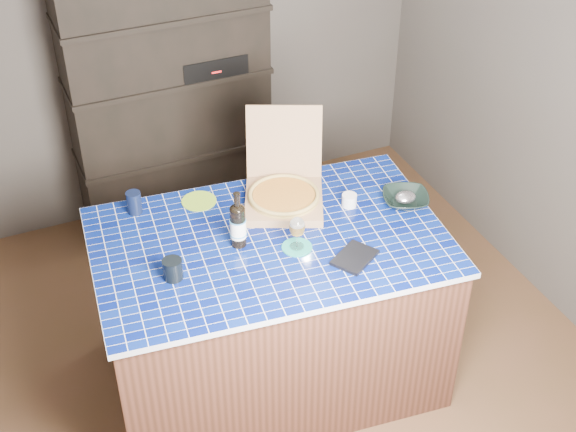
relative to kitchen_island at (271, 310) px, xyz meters
name	(u,v)px	position (x,y,z in m)	size (l,w,h in m)	color
room	(261,175)	(-0.02, 0.04, 0.80)	(3.50, 3.50, 3.50)	brown
shelving_unit	(169,96)	(-0.02, 1.57, 0.45)	(1.20, 0.41, 1.80)	black
kitchen_island	(271,310)	(0.00, 0.00, 0.00)	(1.75, 1.21, 0.91)	#4D291E
pizza_box	(284,192)	(0.18, 0.25, 0.51)	(0.54, 0.58, 0.42)	#9E7F51
mead_bottle	(238,225)	(-0.15, 0.02, 0.57)	(0.08, 0.08, 0.29)	black
teal_trivet	(297,247)	(0.09, -0.11, 0.46)	(0.14, 0.14, 0.01)	#1A8775
wine_glass	(297,227)	(0.09, -0.11, 0.57)	(0.07, 0.07, 0.17)	white
tumbler	(173,269)	(-0.50, -0.09, 0.50)	(0.09, 0.09, 0.10)	black
dvd_case	(355,257)	(0.30, -0.29, 0.46)	(0.15, 0.20, 0.02)	black
bowl	(405,199)	(0.73, -0.01, 0.48)	(0.23, 0.23, 0.06)	black
foil_contents	(406,197)	(0.73, -0.01, 0.49)	(0.11, 0.09, 0.05)	silver
white_jar	(349,200)	(0.47, 0.09, 0.48)	(0.07, 0.07, 0.06)	silver
navy_cup	(134,203)	(-0.52, 0.46, 0.51)	(0.07, 0.07, 0.11)	black
green_trivet	(199,201)	(-0.21, 0.42, 0.46)	(0.17, 0.17, 0.01)	#88BB28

